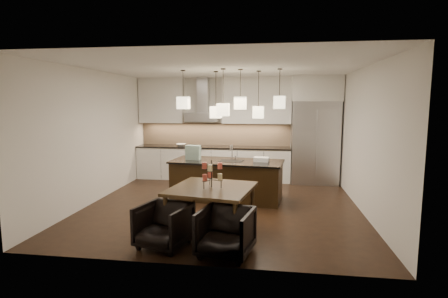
# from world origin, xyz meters

# --- Properties ---
(floor) EXTENTS (5.50, 5.50, 0.02)m
(floor) POSITION_xyz_m (0.00, 0.00, -0.01)
(floor) COLOR black
(floor) RESTS_ON ground
(ceiling) EXTENTS (5.50, 5.50, 0.02)m
(ceiling) POSITION_xyz_m (0.00, 0.00, 2.81)
(ceiling) COLOR white
(ceiling) RESTS_ON wall_back
(wall_back) EXTENTS (5.50, 0.02, 2.80)m
(wall_back) POSITION_xyz_m (0.00, 2.76, 1.40)
(wall_back) COLOR silver
(wall_back) RESTS_ON ground
(wall_front) EXTENTS (5.50, 0.02, 2.80)m
(wall_front) POSITION_xyz_m (0.00, -2.76, 1.40)
(wall_front) COLOR silver
(wall_front) RESTS_ON ground
(wall_left) EXTENTS (0.02, 5.50, 2.80)m
(wall_left) POSITION_xyz_m (-2.76, 0.00, 1.40)
(wall_left) COLOR silver
(wall_left) RESTS_ON ground
(wall_right) EXTENTS (0.02, 5.50, 2.80)m
(wall_right) POSITION_xyz_m (2.76, 0.00, 1.40)
(wall_right) COLOR silver
(wall_right) RESTS_ON ground
(refrigerator) EXTENTS (1.20, 0.72, 2.15)m
(refrigerator) POSITION_xyz_m (2.10, 2.38, 1.07)
(refrigerator) COLOR #B7B7BA
(refrigerator) RESTS_ON floor
(fridge_panel) EXTENTS (1.26, 0.72, 0.65)m
(fridge_panel) POSITION_xyz_m (2.10, 2.38, 2.47)
(fridge_panel) COLOR silver
(fridge_panel) RESTS_ON refrigerator
(lower_cabinets) EXTENTS (4.21, 0.62, 0.88)m
(lower_cabinets) POSITION_xyz_m (-0.62, 2.43, 0.44)
(lower_cabinets) COLOR silver
(lower_cabinets) RESTS_ON floor
(countertop) EXTENTS (4.21, 0.66, 0.04)m
(countertop) POSITION_xyz_m (-0.62, 2.43, 0.90)
(countertop) COLOR black
(countertop) RESTS_ON lower_cabinets
(backsplash) EXTENTS (4.21, 0.02, 0.63)m
(backsplash) POSITION_xyz_m (-0.62, 2.73, 1.24)
(backsplash) COLOR tan
(backsplash) RESTS_ON countertop
(upper_cab_left) EXTENTS (1.25, 0.35, 1.25)m
(upper_cab_left) POSITION_xyz_m (-2.10, 2.57, 2.17)
(upper_cab_left) COLOR silver
(upper_cab_left) RESTS_ON wall_back
(upper_cab_right) EXTENTS (1.85, 0.35, 1.25)m
(upper_cab_right) POSITION_xyz_m (0.55, 2.57, 2.17)
(upper_cab_right) COLOR silver
(upper_cab_right) RESTS_ON wall_back
(hood_canopy) EXTENTS (0.90, 0.52, 0.24)m
(hood_canopy) POSITION_xyz_m (-0.93, 2.48, 1.72)
(hood_canopy) COLOR #B7B7BA
(hood_canopy) RESTS_ON wall_back
(hood_chimney) EXTENTS (0.30, 0.28, 0.96)m
(hood_chimney) POSITION_xyz_m (-0.93, 2.59, 2.32)
(hood_chimney) COLOR #B7B7BA
(hood_chimney) RESTS_ON hood_canopy
(fruit_bowl) EXTENTS (0.29, 0.29, 0.06)m
(fruit_bowl) POSITION_xyz_m (-1.52, 2.38, 0.95)
(fruit_bowl) COLOR silver
(fruit_bowl) RESTS_ON countertop
(island_body) EXTENTS (2.43, 1.19, 0.82)m
(island_body) POSITION_xyz_m (0.03, 0.46, 0.41)
(island_body) COLOR black
(island_body) RESTS_ON floor
(island_top) EXTENTS (2.51, 1.27, 0.04)m
(island_top) POSITION_xyz_m (0.03, 0.46, 0.84)
(island_top) COLOR black
(island_top) RESTS_ON island_body
(faucet) EXTENTS (0.12, 0.23, 0.36)m
(faucet) POSITION_xyz_m (0.13, 0.54, 1.04)
(faucet) COLOR silver
(faucet) RESTS_ON island_top
(tote_bag) EXTENTS (0.33, 0.20, 0.32)m
(tote_bag) POSITION_xyz_m (-0.73, 0.49, 1.02)
(tote_bag) COLOR #1F4F33
(tote_bag) RESTS_ON island_top
(food_container) EXTENTS (0.34, 0.26, 0.09)m
(food_container) POSITION_xyz_m (0.78, 0.45, 0.91)
(food_container) COLOR silver
(food_container) RESTS_ON island_top
(dining_table) EXTENTS (1.45, 1.45, 0.76)m
(dining_table) POSITION_xyz_m (0.05, -1.55, 0.38)
(dining_table) COLOR black
(dining_table) RESTS_ON floor
(candelabra) EXTENTS (0.42, 0.42, 0.44)m
(candelabra) POSITION_xyz_m (0.05, -1.55, 0.98)
(candelabra) COLOR black
(candelabra) RESTS_ON dining_table
(candle_a) EXTENTS (0.09, 0.09, 0.10)m
(candle_a) POSITION_xyz_m (0.19, -1.57, 0.94)
(candle_a) COLOR beige
(candle_a) RESTS_ON candelabra
(candle_b) EXTENTS (0.09, 0.09, 0.10)m
(candle_b) POSITION_xyz_m (-0.00, -1.42, 0.94)
(candle_b) COLOR #DD5343
(candle_b) RESTS_ON candelabra
(candle_c) EXTENTS (0.09, 0.09, 0.10)m
(candle_c) POSITION_xyz_m (-0.04, -1.66, 0.94)
(candle_c) COLOR #A63F32
(candle_c) RESTS_ON candelabra
(candle_d) EXTENTS (0.09, 0.09, 0.10)m
(candle_d) POSITION_xyz_m (0.17, -1.48, 1.10)
(candle_d) COLOR #DD5343
(candle_d) RESTS_ON candelabra
(candle_e) EXTENTS (0.09, 0.09, 0.10)m
(candle_e) POSITION_xyz_m (-0.08, -1.51, 1.10)
(candle_e) COLOR #A63F32
(candle_e) RESTS_ON candelabra
(candle_f) EXTENTS (0.09, 0.09, 0.10)m
(candle_f) POSITION_xyz_m (0.05, -1.68, 1.10)
(candle_f) COLOR beige
(candle_f) RESTS_ON candelabra
(armchair_left) EXTENTS (0.85, 0.86, 0.64)m
(armchair_left) POSITION_xyz_m (-0.55, -2.22, 0.32)
(armchair_left) COLOR black
(armchair_left) RESTS_ON floor
(armchair_right) EXTENTS (0.84, 0.85, 0.66)m
(armchair_right) POSITION_xyz_m (0.39, -2.37, 0.33)
(armchair_right) COLOR black
(armchair_right) RESTS_ON floor
(pendant_a) EXTENTS (0.24, 0.24, 0.26)m
(pendant_a) POSITION_xyz_m (-0.90, 0.37, 2.11)
(pendant_a) COLOR beige
(pendant_a) RESTS_ON ceiling
(pendant_b) EXTENTS (0.24, 0.24, 0.26)m
(pendant_b) POSITION_xyz_m (-0.26, 0.73, 1.90)
(pendant_b) COLOR beige
(pendant_b) RESTS_ON ceiling
(pendant_c) EXTENTS (0.24, 0.24, 0.26)m
(pendant_c) POSITION_xyz_m (0.32, 0.33, 2.10)
(pendant_c) COLOR beige
(pendant_c) RESTS_ON ceiling
(pendant_d) EXTENTS (0.24, 0.24, 0.26)m
(pendant_d) POSITION_xyz_m (0.68, 0.77, 1.90)
(pendant_d) COLOR beige
(pendant_d) RESTS_ON ceiling
(pendant_e) EXTENTS (0.24, 0.24, 0.26)m
(pendant_e) POSITION_xyz_m (1.13, 0.34, 2.12)
(pendant_e) COLOR beige
(pendant_e) RESTS_ON ceiling
(pendant_f) EXTENTS (0.24, 0.24, 0.26)m
(pendant_f) POSITION_xyz_m (-0.01, 0.17, 1.97)
(pendant_f) COLOR beige
(pendant_f) RESTS_ON ceiling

